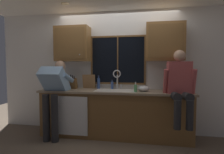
# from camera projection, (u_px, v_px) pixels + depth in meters

# --- Properties ---
(back_wall) EXTENTS (5.31, 0.12, 2.55)m
(back_wall) POSITION_uv_depth(u_px,v_px,m) (117.00, 72.00, 3.90)
(back_wall) COLOR silver
(back_wall) RESTS_ON floor
(ceiling_downlight_left) EXTENTS (0.14, 0.14, 0.01)m
(ceiling_downlight_left) POSITION_uv_depth(u_px,v_px,m) (65.00, 4.00, 3.32)
(ceiling_downlight_left) COLOR #FFEAB2
(window_glass) EXTENTS (1.10, 0.02, 0.95)m
(window_glass) POSITION_uv_depth(u_px,v_px,m) (118.00, 60.00, 3.82)
(window_glass) COLOR black
(window_frame_top) EXTENTS (1.17, 0.02, 0.04)m
(window_frame_top) POSITION_uv_depth(u_px,v_px,m) (118.00, 36.00, 3.77)
(window_frame_top) COLOR brown
(window_frame_bottom) EXTENTS (1.17, 0.02, 0.04)m
(window_frame_bottom) POSITION_uv_depth(u_px,v_px,m) (118.00, 83.00, 3.84)
(window_frame_bottom) COLOR brown
(window_frame_left) EXTENTS (0.03, 0.02, 0.95)m
(window_frame_left) POSITION_uv_depth(u_px,v_px,m) (92.00, 60.00, 3.90)
(window_frame_left) COLOR brown
(window_frame_right) EXTENTS (0.03, 0.02, 0.95)m
(window_frame_right) POSITION_uv_depth(u_px,v_px,m) (145.00, 60.00, 3.71)
(window_frame_right) COLOR brown
(window_mullion_center) EXTENTS (0.02, 0.02, 0.95)m
(window_mullion_center) POSITION_uv_depth(u_px,v_px,m) (118.00, 60.00, 3.80)
(window_mullion_center) COLOR brown
(lower_cabinet_run) EXTENTS (2.91, 0.58, 0.88)m
(lower_cabinet_run) POSITION_uv_depth(u_px,v_px,m) (114.00, 114.00, 3.61)
(lower_cabinet_run) COLOR brown
(lower_cabinet_run) RESTS_ON floor
(countertop) EXTENTS (2.97, 0.62, 0.04)m
(countertop) POSITION_uv_depth(u_px,v_px,m) (114.00, 91.00, 3.56)
(countertop) COLOR gray
(countertop) RESTS_ON lower_cabinet_run
(dishwasher_front) EXTENTS (0.60, 0.02, 0.74)m
(dishwasher_front) POSITION_uv_depth(u_px,v_px,m) (72.00, 116.00, 3.43)
(dishwasher_front) COLOR white
(upper_cabinet_left) EXTENTS (0.71, 0.36, 0.72)m
(upper_cabinet_left) POSITION_uv_depth(u_px,v_px,m) (73.00, 44.00, 3.80)
(upper_cabinet_left) COLOR olive
(upper_cabinet_right) EXTENTS (0.71, 0.36, 0.72)m
(upper_cabinet_right) POSITION_uv_depth(u_px,v_px,m) (165.00, 42.00, 3.47)
(upper_cabinet_right) COLOR olive
(sink) EXTENTS (0.80, 0.46, 0.21)m
(sink) POSITION_uv_depth(u_px,v_px,m) (116.00, 95.00, 3.57)
(sink) COLOR white
(sink) RESTS_ON lower_cabinet_run
(faucet) EXTENTS (0.18, 0.09, 0.40)m
(faucet) POSITION_uv_depth(u_px,v_px,m) (117.00, 77.00, 3.73)
(faucet) COLOR silver
(faucet) RESTS_ON countertop
(person_standing) EXTENTS (0.53, 0.71, 1.51)m
(person_standing) POSITION_uv_depth(u_px,v_px,m) (54.00, 90.00, 3.48)
(person_standing) COLOR #262628
(person_standing) RESTS_ON floor
(person_sitting_on_counter) EXTENTS (0.54, 0.60, 1.26)m
(person_sitting_on_counter) POSITION_uv_depth(u_px,v_px,m) (180.00, 83.00, 3.09)
(person_sitting_on_counter) COLOR #262628
(person_sitting_on_counter) RESTS_ON countertop
(knife_block) EXTENTS (0.12, 0.18, 0.32)m
(knife_block) POSITION_uv_depth(u_px,v_px,m) (74.00, 84.00, 3.84)
(knife_block) COLOR brown
(knife_block) RESTS_ON countertop
(cutting_board) EXTENTS (0.28, 0.08, 0.30)m
(cutting_board) POSITION_uv_depth(u_px,v_px,m) (89.00, 82.00, 3.88)
(cutting_board) COLOR #997047
(cutting_board) RESTS_ON countertop
(mixing_bowl) EXTENTS (0.22, 0.22, 0.11)m
(mixing_bowl) POSITION_uv_depth(u_px,v_px,m) (144.00, 89.00, 3.45)
(mixing_bowl) COLOR silver
(mixing_bowl) RESTS_ON countertop
(soap_dispenser) EXTENTS (0.06, 0.07, 0.19)m
(soap_dispenser) POSITION_uv_depth(u_px,v_px,m) (136.00, 88.00, 3.37)
(soap_dispenser) COLOR #59A566
(soap_dispenser) RESTS_ON countertop
(bottle_green_glass) EXTENTS (0.06, 0.06, 0.29)m
(bottle_green_glass) POSITION_uv_depth(u_px,v_px,m) (99.00, 83.00, 3.83)
(bottle_green_glass) COLOR #334C8C
(bottle_green_glass) RESTS_ON countertop
(bottle_tall_clear) EXTENTS (0.06, 0.06, 0.20)m
(bottle_tall_clear) POSITION_uv_depth(u_px,v_px,m) (112.00, 85.00, 3.79)
(bottle_tall_clear) COLOR #334C8C
(bottle_tall_clear) RESTS_ON countertop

